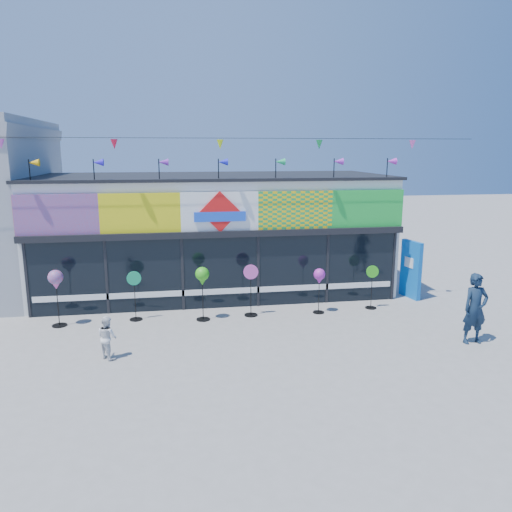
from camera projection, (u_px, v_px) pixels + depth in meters
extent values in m
plane|color=gray|center=(234.00, 348.00, 12.73)|extent=(80.00, 80.00, 0.00)
cube|color=silver|center=(214.00, 233.00, 18.11)|extent=(12.00, 5.00, 4.00)
cube|color=black|center=(221.00, 273.00, 15.81)|extent=(11.60, 0.12, 2.30)
cube|color=black|center=(220.00, 234.00, 15.51)|extent=(12.00, 0.30, 0.20)
cube|color=white|center=(221.00, 291.00, 15.91)|extent=(11.40, 0.10, 0.18)
cube|color=black|center=(213.00, 176.00, 17.68)|extent=(12.20, 5.20, 0.10)
cube|color=black|center=(27.00, 280.00, 14.88)|extent=(0.08, 0.14, 2.30)
cube|color=black|center=(107.00, 277.00, 15.25)|extent=(0.08, 0.14, 2.30)
cube|color=black|center=(183.00, 274.00, 15.61)|extent=(0.08, 0.14, 2.30)
cube|color=black|center=(258.00, 271.00, 15.99)|extent=(0.08, 0.14, 2.30)
cube|color=black|center=(327.00, 269.00, 16.36)|extent=(0.08, 0.14, 2.30)
cube|color=black|center=(393.00, 266.00, 16.73)|extent=(0.08, 0.14, 2.30)
cube|color=red|center=(57.00, 215.00, 14.62)|extent=(2.40, 0.08, 1.20)
cube|color=yellow|center=(140.00, 213.00, 15.01)|extent=(2.40, 0.08, 1.20)
cube|color=white|center=(220.00, 212.00, 15.39)|extent=(2.40, 0.08, 1.20)
cube|color=yellow|center=(295.00, 210.00, 15.77)|extent=(2.40, 0.08, 1.20)
cube|color=green|center=(367.00, 209.00, 16.15)|extent=(2.40, 0.08, 1.20)
cube|color=red|center=(220.00, 212.00, 15.33)|extent=(1.27, 0.06, 1.27)
cube|color=blue|center=(220.00, 217.00, 15.34)|extent=(1.60, 0.05, 0.30)
cube|color=#1731C8|center=(93.00, 285.00, 15.28)|extent=(0.78, 0.03, 0.78)
cube|color=blue|center=(145.00, 272.00, 15.45)|extent=(0.92, 0.03, 0.92)
cube|color=purple|center=(196.00, 262.00, 15.65)|extent=(0.78, 0.03, 0.78)
cube|color=#E54C70|center=(245.00, 275.00, 16.00)|extent=(0.92, 0.03, 0.92)
cube|color=purple|center=(293.00, 268.00, 16.21)|extent=(0.78, 0.03, 0.78)
cube|color=orange|center=(339.00, 258.00, 16.41)|extent=(0.92, 0.03, 0.92)
cylinder|color=black|center=(30.00, 171.00, 14.47)|extent=(0.03, 0.03, 0.70)
cone|color=#F0AC0C|center=(34.00, 163.00, 14.44)|extent=(0.30, 0.22, 0.22)
cylinder|color=black|center=(94.00, 171.00, 14.76)|extent=(0.03, 0.03, 0.70)
cone|color=#2919D9|center=(98.00, 162.00, 14.73)|extent=(0.30, 0.22, 0.22)
cylinder|color=black|center=(159.00, 171.00, 15.06)|extent=(0.03, 0.03, 0.70)
cone|color=purple|center=(163.00, 162.00, 15.03)|extent=(0.30, 0.22, 0.22)
cylinder|color=black|center=(218.00, 170.00, 15.35)|extent=(0.03, 0.03, 0.70)
cone|color=#181ED3|center=(223.00, 162.00, 15.32)|extent=(0.30, 0.22, 0.22)
cylinder|color=black|center=(276.00, 170.00, 15.63)|extent=(0.03, 0.03, 0.70)
cone|color=#19A65B|center=(280.00, 162.00, 15.60)|extent=(0.30, 0.22, 0.22)
cylinder|color=black|center=(334.00, 169.00, 15.94)|extent=(0.03, 0.03, 0.70)
cone|color=purple|center=(338.00, 161.00, 15.91)|extent=(0.30, 0.22, 0.22)
cylinder|color=black|center=(387.00, 169.00, 16.22)|extent=(0.03, 0.03, 0.70)
cone|color=#BE2AC4|center=(392.00, 161.00, 16.19)|extent=(0.30, 0.22, 0.22)
cylinder|color=black|center=(220.00, 138.00, 14.52)|extent=(16.00, 0.01, 0.01)
cone|color=#D747BA|center=(1.00, 144.00, 13.61)|extent=(0.20, 0.20, 0.28)
cone|color=red|center=(114.00, 144.00, 14.08)|extent=(0.20, 0.20, 0.28)
cone|color=#CEF614|center=(220.00, 144.00, 14.56)|extent=(0.20, 0.20, 0.28)
cone|color=#169542|center=(319.00, 145.00, 15.04)|extent=(0.20, 0.20, 0.28)
cone|color=#F752C0|center=(412.00, 145.00, 15.51)|extent=(0.20, 0.20, 0.28)
cube|color=#0C60BA|center=(411.00, 269.00, 16.96)|extent=(0.33, 0.99, 1.96)
cube|color=white|center=(409.00, 262.00, 16.90)|extent=(0.12, 0.44, 0.34)
cylinder|color=black|center=(60.00, 325.00, 14.35)|extent=(0.42, 0.42, 0.03)
cylinder|color=black|center=(58.00, 302.00, 14.21)|extent=(0.03, 0.03, 1.36)
sphere|color=#DF4AA6|center=(55.00, 277.00, 14.05)|extent=(0.42, 0.42, 0.42)
cone|color=#DF4AA6|center=(56.00, 286.00, 14.11)|extent=(0.21, 0.21, 0.19)
cylinder|color=black|center=(136.00, 319.00, 14.87)|extent=(0.38, 0.38, 0.03)
cylinder|color=black|center=(135.00, 299.00, 14.74)|extent=(0.02, 0.02, 1.23)
cylinder|color=#19A262|center=(134.00, 278.00, 14.60)|extent=(0.42, 0.12, 0.42)
cylinder|color=black|center=(203.00, 319.00, 14.87)|extent=(0.41, 0.41, 0.03)
cylinder|color=black|center=(203.00, 297.00, 14.72)|extent=(0.02, 0.02, 1.33)
sphere|color=green|center=(202.00, 274.00, 14.57)|extent=(0.41, 0.41, 0.41)
cone|color=green|center=(202.00, 282.00, 14.63)|extent=(0.20, 0.20, 0.18)
cylinder|color=black|center=(251.00, 315.00, 15.26)|extent=(0.41, 0.41, 0.03)
cylinder|color=black|center=(251.00, 294.00, 15.11)|extent=(0.02, 0.02, 1.32)
cylinder|color=#D246A7|center=(251.00, 272.00, 14.97)|extent=(0.45, 0.07, 0.45)
cylinder|color=black|center=(318.00, 312.00, 15.52)|extent=(0.36, 0.36, 0.03)
cylinder|color=black|center=(319.00, 294.00, 15.39)|extent=(0.02, 0.02, 1.16)
sphere|color=purple|center=(319.00, 274.00, 15.26)|extent=(0.36, 0.36, 0.36)
cone|color=purple|center=(319.00, 281.00, 15.31)|extent=(0.18, 0.18, 0.16)
cylinder|color=black|center=(371.00, 308.00, 15.96)|extent=(0.36, 0.36, 0.03)
cylinder|color=black|center=(372.00, 290.00, 15.84)|extent=(0.02, 0.02, 1.16)
cylinder|color=green|center=(372.00, 272.00, 15.71)|extent=(0.39, 0.08, 0.39)
imported|color=#112237|center=(475.00, 309.00, 12.92)|extent=(0.69, 0.47, 1.86)
imported|color=silver|center=(107.00, 337.00, 12.04)|extent=(0.57, 0.58, 1.06)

